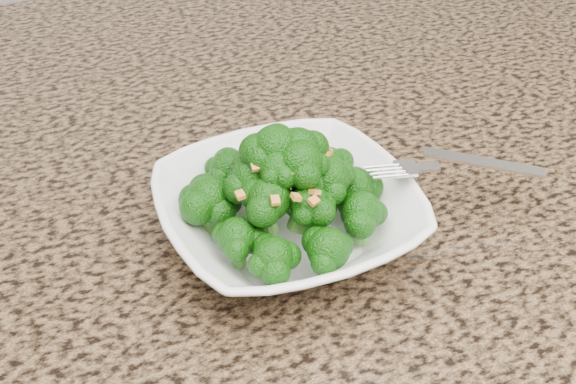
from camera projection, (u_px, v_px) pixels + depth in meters
name	position (u px, v px, depth m)	size (l,w,h in m)	color
granite_counter	(122.00, 224.00, 0.65)	(1.64, 1.04, 0.03)	brown
bowl	(288.00, 216.00, 0.59)	(0.21, 0.21, 0.05)	white
broccoli_pile	(288.00, 157.00, 0.56)	(0.18, 0.18, 0.07)	#114F09
garlic_topping	(288.00, 117.00, 0.53)	(0.11, 0.11, 0.01)	orange
fork	(430.00, 166.00, 0.59)	(0.18, 0.03, 0.01)	silver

